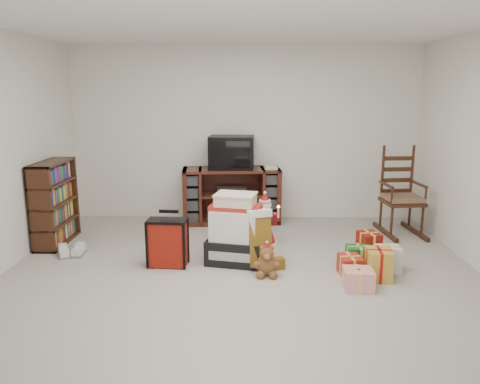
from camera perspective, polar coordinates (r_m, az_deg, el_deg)
name	(u,v)px	position (r m, az deg, el deg)	size (l,w,h in m)	color
room	(241,159)	(4.36, 0.14, 4.06)	(5.01, 5.01, 2.51)	#A29F95
tv_stand	(232,195)	(6.71, -1.04, -0.41)	(1.42, 0.62, 0.79)	#4D1B16
bookshelf	(55,204)	(6.21, -21.65, -1.40)	(0.28, 0.84, 1.03)	#3E1D10
rocking_chair	(400,203)	(6.57, 18.98, -1.23)	(0.56, 0.84, 1.20)	#3E1D10
gift_pile	(236,233)	(5.16, -0.53, -5.04)	(0.68, 0.56, 0.76)	black
red_suitcase	(168,243)	(5.13, -8.81, -6.13)	(0.41, 0.24, 0.61)	maroon
stocking	(260,240)	(4.96, 2.49, -5.84)	(0.31, 0.13, 0.66)	#0C711D
teddy_bear	(267,262)	(4.87, 3.27, -8.56)	(0.22, 0.19, 0.32)	brown
santa_figurine	(265,225)	(5.75, 3.01, -4.06)	(0.32, 0.31, 0.66)	#A81216
mrs_claus_figurine	(220,231)	(5.62, -2.49, -4.83)	(0.28, 0.26, 0.57)	#A81216
sneaker_pair	(71,252)	(5.79, -19.87, -6.87)	(0.33, 0.28, 0.09)	silver
gift_cluster	(367,261)	(5.12, 15.23, -8.10)	(0.74, 1.03, 0.25)	#B32114
crt_television	(232,152)	(6.60, -1.02, 4.86)	(0.64, 0.47, 0.46)	black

